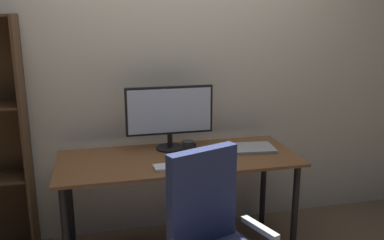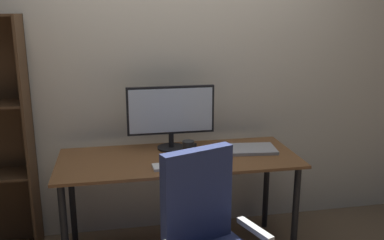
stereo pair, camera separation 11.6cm
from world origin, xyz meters
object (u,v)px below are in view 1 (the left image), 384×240
object	(u,v)px
mouse	(207,162)
coffee_mug	(188,148)
desk	(179,169)
monitor	(170,113)
keyboard	(177,166)
laptop	(251,148)

from	to	relation	value
mouse	coffee_mug	world-z (taller)	coffee_mug
desk	monitor	distance (m)	0.40
keyboard	mouse	size ratio (longest dim) A/B	3.02
coffee_mug	mouse	bearing A→B (deg)	-67.99
keyboard	coffee_mug	bearing A→B (deg)	57.88
desk	keyboard	xyz separation A→B (m)	(-0.05, -0.19, 0.10)
coffee_mug	monitor	bearing A→B (deg)	120.78
keyboard	laptop	distance (m)	0.62
monitor	laptop	size ratio (longest dim) A/B	1.92
monitor	coffee_mug	xyz separation A→B (m)	(0.10, -0.16, -0.21)
desk	monitor	bearing A→B (deg)	97.03
coffee_mug	laptop	xyz separation A→B (m)	(0.46, 0.01, -0.04)
coffee_mug	laptop	distance (m)	0.46
desk	laptop	bearing A→B (deg)	3.61
desk	monitor	xyz separation A→B (m)	(-0.02, 0.19, 0.35)
mouse	laptop	world-z (taller)	mouse
desk	coffee_mug	distance (m)	0.16
monitor	coffee_mug	world-z (taller)	monitor
coffee_mug	keyboard	bearing A→B (deg)	-119.40
keyboard	mouse	world-z (taller)	mouse
mouse	laptop	distance (m)	0.43
desk	coffee_mug	bearing A→B (deg)	21.09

